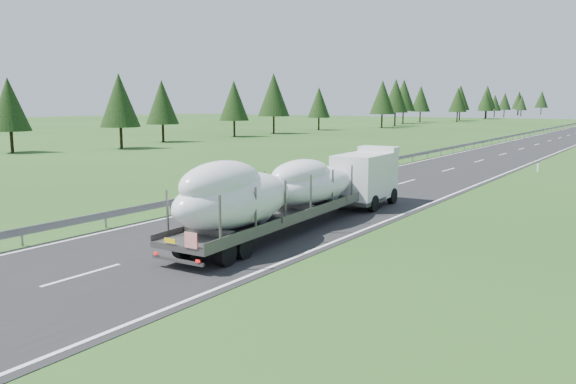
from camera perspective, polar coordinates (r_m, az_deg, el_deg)
The scene contains 4 objects.
ground at distance 25.99m, azimuth -3.74°, elevation -3.55°, with size 400.00×400.00×0.00m, color #224617.
guardrail at distance 121.73m, azimuth 24.86°, elevation 5.83°, with size 0.10×400.00×0.76m.
tree_line_left at distance 160.73m, azimuth 13.33°, elevation 9.22°, with size 14.55×313.37×12.06m.
boat_truck at distance 25.23m, azimuth 0.82°, elevation 0.45°, with size 3.25×17.25×3.56m.
Camera 1 is at (15.82, -19.84, 5.66)m, focal length 35.00 mm.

